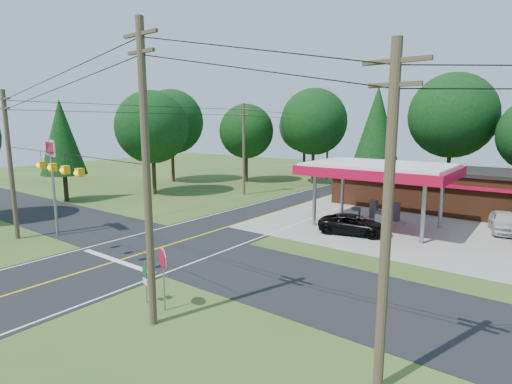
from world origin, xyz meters
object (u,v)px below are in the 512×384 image
Objects in this scene: gas_canopy at (379,171)px; big_stop_sign at (52,164)px; suv_car at (354,225)px; octagonal_stop_sign at (163,264)px; sedan_car at (504,222)px.

gas_canopy is 1.56× the size of big_stop_sign.
suv_car is 1.79× the size of octagonal_stop_sign.
sedan_car is at bearing 66.51° from octagonal_stop_sign.
sedan_car is at bearing 26.57° from gas_canopy.
sedan_car is 32.31m from big_stop_sign.
gas_canopy is 9.61m from sedan_car.
big_stop_sign reaches higher than suv_car.
big_stop_sign is 15.59m from octagonal_stop_sign.
big_stop_sign reaches higher than sedan_car.
octagonal_stop_sign is (-1.50, -16.01, 1.39)m from suv_car.
gas_canopy is 19.24m from octagonal_stop_sign.
suv_car is 11.01m from sedan_car.
gas_canopy reaches higher than sedan_car.
gas_canopy is at bearing 43.27° from big_stop_sign.
sedan_car is 1.61× the size of octagonal_stop_sign.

